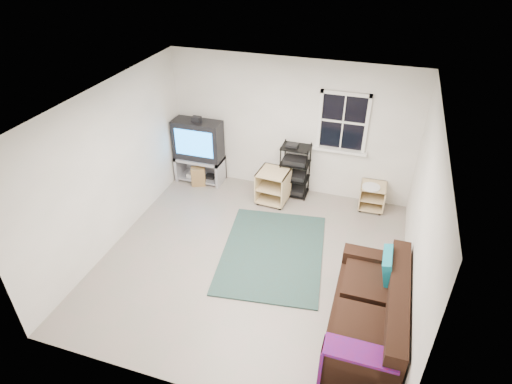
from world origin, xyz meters
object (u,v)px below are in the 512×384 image
(tv_unit, at_px, (199,146))
(side_table_right, at_px, (372,194))
(av_rack, at_px, (295,174))
(sofa, at_px, (370,314))
(side_table_left, at_px, (274,184))

(tv_unit, distance_m, side_table_right, 3.46)
(tv_unit, height_order, side_table_right, tv_unit)
(av_rack, xyz_separation_m, sofa, (1.70, -2.93, -0.14))
(tv_unit, bearing_deg, av_rack, 1.34)
(side_table_right, bearing_deg, side_table_left, -170.15)
(side_table_left, bearing_deg, tv_unit, 170.47)
(tv_unit, height_order, av_rack, tv_unit)
(av_rack, xyz_separation_m, side_table_right, (1.48, -0.01, -0.17))
(tv_unit, bearing_deg, sofa, -38.37)
(side_table_left, relative_size, side_table_right, 1.24)
(av_rack, distance_m, sofa, 3.39)
(av_rack, relative_size, side_table_right, 2.05)
(sofa, bearing_deg, side_table_right, 94.31)
(av_rack, bearing_deg, tv_unit, -178.66)
(sofa, bearing_deg, tv_unit, 141.63)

